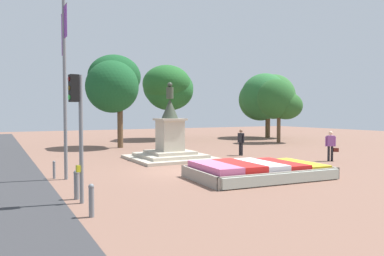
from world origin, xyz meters
TOP-DOWN VIEW (x-y plane):
  - ground_plane at (0.00, 0.00)m, footprint 83.51×83.51m
  - flower_planter at (1.74, -3.03)m, footprint 5.80×3.68m
  - statue_monument at (1.08, 4.23)m, footprint 4.47×4.47m
  - traffic_light_near_crossing at (-5.66, -4.00)m, footprint 0.42×0.30m
  - banner_pole at (-5.30, 0.37)m, footprint 0.14×1.20m
  - pedestrian_with_handbag at (8.70, -0.60)m, footprint 0.64×0.49m
  - pedestrian_near_planter at (5.85, 3.95)m, footprint 0.27×0.57m
  - kerb_bollard_south at (-5.64, -5.61)m, footprint 0.15×0.15m
  - kerb_bollard_mid_a at (-5.60, -3.39)m, footprint 0.17×0.17m
  - kerb_bollard_mid_b at (-5.71, 0.76)m, footprint 0.12×0.12m
  - park_tree_far_left at (14.57, 10.42)m, footprint 4.19×3.16m
  - park_tree_behind_statue at (7.39, 18.53)m, footprint 5.64×6.56m
  - park_tree_far_right at (17.60, 16.03)m, footprint 5.94×6.13m
  - park_tree_street_side at (0.26, 12.89)m, footprint 4.50×4.95m

SIDE VIEW (x-z plane):
  - ground_plane at x=0.00m, z-range 0.00..0.00m
  - flower_planter at x=1.74m, z-range -0.04..0.66m
  - kerb_bollard_mid_b at x=-5.71m, z-range 0.02..0.76m
  - kerb_bollard_south at x=-5.64m, z-range 0.02..0.90m
  - kerb_bollard_mid_a at x=-5.60m, z-range 0.03..0.95m
  - statue_monument at x=1.08m, z-range -1.33..3.10m
  - pedestrian_with_handbag at x=8.70m, z-range 0.10..1.78m
  - pedestrian_near_planter at x=5.85m, z-range 0.13..1.78m
  - traffic_light_near_crossing at x=-5.66m, z-range 0.71..4.54m
  - park_tree_far_left at x=14.57m, z-range 0.86..6.52m
  - banner_pole at x=-5.30m, z-range 0.39..7.76m
  - park_tree_far_right at x=17.60m, z-range 0.89..7.64m
  - park_tree_street_side at x=0.26m, z-range 1.41..8.61m
  - park_tree_behind_statue at x=7.39m, z-range 1.52..8.79m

